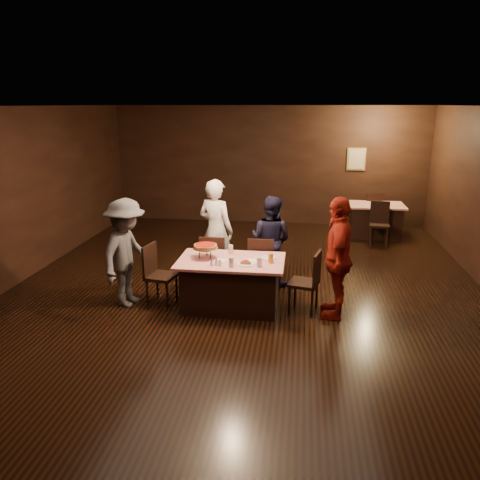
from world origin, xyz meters
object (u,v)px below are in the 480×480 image
main_table (231,284)px  diner_red_shirt (338,258)px  chair_far_right (262,263)px  glass_front_right (259,262)px  chair_far_left (214,261)px  chair_end_left (161,275)px  chair_back_far (371,211)px  glass_front_left (231,262)px  chair_end_right (304,282)px  plate_empty (268,258)px  glass_amber (271,258)px  diner_navy_hoodie (271,240)px  diner_grey_knit (127,253)px  diner_white_jacket (216,230)px  glass_back (231,249)px  pizza_stand (205,246)px  back_table (375,220)px  chair_back_near (379,224)px

main_table → diner_red_shirt: diner_red_shirt is taller
chair_far_right → glass_front_right: bearing=93.5°
chair_far_left → chair_end_left: 1.03m
chair_back_far → glass_front_left: bearing=50.5°
chair_end_left → chair_back_far: same height
chair_end_right → chair_back_far: size_ratio=1.00×
plate_empty → chair_far_right: bearing=104.0°
glass_front_right → plate_empty: bearing=76.0°
chair_end_right → main_table: bearing=-76.7°
diner_red_shirt → chair_far_right: bearing=-120.9°
glass_amber → diner_navy_hoodie: bearing=93.8°
diner_navy_hoodie → diner_red_shirt: bearing=153.7°
diner_red_shirt → main_table: bearing=-88.5°
chair_far_right → chair_end_left: (-1.50, -0.75, 0.00)m
chair_far_right → diner_grey_knit: (-2.00, -0.84, 0.37)m
glass_front_left → glass_amber: 0.60m
chair_far_right → diner_red_shirt: diner_red_shirt is taller
diner_white_jacket → glass_amber: 1.60m
chair_end_left → glass_amber: chair_end_left is taller
main_table → glass_back: glass_back is taller
glass_front_right → chair_far_right: bearing=92.9°
pizza_stand → glass_front_right: pizza_stand is taller
pizza_stand → glass_back: 0.44m
chair_back_far → glass_amber: size_ratio=6.79×
chair_back_far → glass_back: (-2.81, -4.76, 0.37)m
chair_far_left → chair_far_right: bearing=-179.4°
main_table → glass_front_right: 0.69m
chair_far_left → diner_red_shirt: (1.97, -0.83, 0.42)m
back_table → plate_empty: bearing=-117.1°
main_table → chair_back_far: 5.76m
back_table → chair_back_near: size_ratio=1.37×
chair_end_right → pizza_stand: (-1.50, 0.05, 0.48)m
diner_navy_hoodie → pizza_stand: 1.44m
chair_far_right → diner_white_jacket: size_ratio=0.53×
glass_front_left → glass_back: bearing=99.5°
chair_back_near → chair_back_far: bearing=95.0°
chair_back_near → glass_back: chair_back_near is taller
diner_grey_knit → chair_far_right: bearing=-55.7°
diner_red_shirt → back_table: bearing=169.9°
chair_far_left → chair_end_left: same height
pizza_stand → chair_far_right: bearing=41.2°
pizza_stand → back_table: bearing=54.4°
chair_end_right → glass_front_right: chair_end_right is taller
back_table → chair_back_far: size_ratio=1.37×
diner_white_jacket → glass_front_left: diner_white_jacket is taller
chair_far_left → plate_empty: size_ratio=3.80×
chair_far_left → pizza_stand: size_ratio=2.50×
chair_back_far → diner_red_shirt: 5.29m
main_table → back_table: same height
glass_front_right → glass_amber: (0.15, 0.20, 0.00)m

